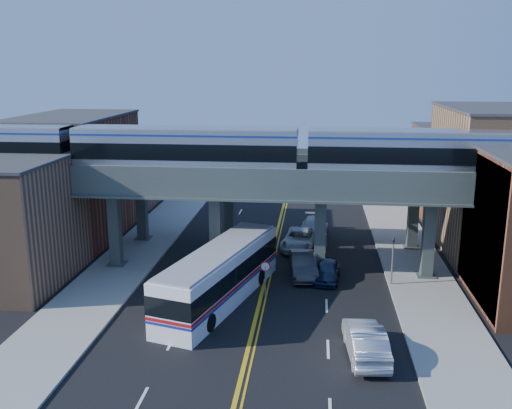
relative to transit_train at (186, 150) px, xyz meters
The scene contains 20 objects.
ground 13.80m from the transit_train, 52.58° to the right, with size 120.00×120.00×0.00m, color black.
sidewalk_west 10.97m from the transit_train, 159.60° to the left, with size 5.00×70.00×0.16m, color gray.
sidewalk_east 20.05m from the transit_train, ahead, with size 5.00×70.00×0.16m, color gray.
building_west_a 13.91m from the transit_train, 162.09° to the right, with size 8.00×10.00×9.00m, color #8D6548.
building_west_b 15.26m from the transit_train, 147.13° to the left, with size 8.00×14.00×11.00m, color brown.
building_west_c 24.98m from the transit_train, 120.52° to the left, with size 8.00×10.00×8.00m, color #8D6548.
building_east_b 26.11m from the transit_train, 18.00° to the left, with size 8.00×14.00×12.00m, color #8D6548.
building_east_c 32.73m from the transit_train, 40.46° to the left, with size 8.00×10.00×9.00m, color brown.
mural_panel 21.57m from the transit_train, 10.95° to the right, with size 0.10×9.50×9.50m, color teal.
elevated_viaduct_near 6.80m from the transit_train, ahead, with size 52.00×3.60×7.40m.
elevated_viaduct_far 9.76m from the transit_train, 48.83° to the left, with size 52.00×3.60×7.40m.
transit_train is the anchor object (origin of this frame).
stop_sign 11.19m from the transit_train, 37.91° to the right, with size 0.76×0.09×2.63m.
traffic_signal 17.02m from the transit_train, ahead, with size 0.15×0.18×4.10m.
transit_bus 10.25m from the transit_train, 59.90° to the right, with size 6.69×14.08×3.55m.
car_lane_a 13.85m from the transit_train, ahead, with size 1.74×4.33×1.48m, color #0F1B39.
car_lane_b 12.38m from the transit_train, ahead, with size 1.85×5.32×1.75m, color #2A2A2C.
car_lane_c 13.53m from the transit_train, 36.05° to the left, with size 2.71×5.87×1.63m, color silver.
car_lane_d 16.07m from the transit_train, 44.54° to the left, with size 2.41×5.92×1.72m, color #BBBCC1.
car_parked_curb 19.74m from the transit_train, 44.86° to the right, with size 1.92×5.52×1.82m, color #A9A9AE.
Camera 1 is at (3.54, -33.52, 15.64)m, focal length 40.00 mm.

